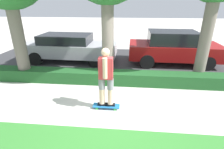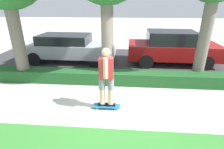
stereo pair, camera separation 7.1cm
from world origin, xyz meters
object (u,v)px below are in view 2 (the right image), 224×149
object	(u,v)px
skateboard	(107,106)
parked_car_front	(68,47)
skater_person	(106,77)
parked_car_middle	(172,47)

from	to	relation	value
skateboard	parked_car_front	size ratio (longest dim) A/B	0.16
skater_person	parked_car_middle	bearing A→B (deg)	57.18
skateboard	parked_car_middle	xyz separation A→B (m)	(2.74, 4.25, 0.74)
skateboard	skater_person	bearing A→B (deg)	-90.00
skater_person	parked_car_middle	size ratio (longest dim) A/B	0.39
skater_person	parked_car_front	world-z (taller)	skater_person
parked_car_middle	skateboard	bearing A→B (deg)	-121.76
skateboard	skater_person	size ratio (longest dim) A/B	0.45
parked_car_middle	skater_person	bearing A→B (deg)	-121.76
parked_car_front	parked_car_middle	distance (m)	5.18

